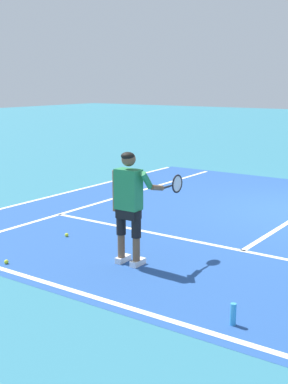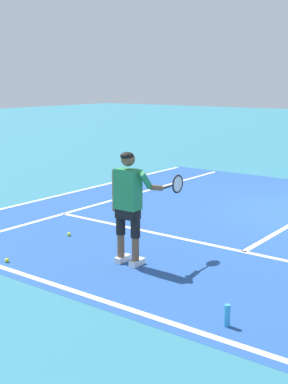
# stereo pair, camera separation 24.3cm
# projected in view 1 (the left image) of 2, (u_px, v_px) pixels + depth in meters

# --- Properties ---
(court_inner_surface) EXTENTS (10.98, 9.61, 0.00)m
(court_inner_surface) POSITION_uv_depth(u_px,v_px,m) (282.00, 226.00, 9.89)
(court_inner_surface) COLOR #234C93
(court_inner_surface) RESTS_ON ground
(line_baseline) EXTENTS (10.98, 0.10, 0.01)m
(line_baseline) POSITION_uv_depth(u_px,v_px,m) (144.00, 312.00, 6.21)
(line_baseline) COLOR white
(line_baseline) RESTS_ON ground
(line_service) EXTENTS (8.23, 0.10, 0.01)m
(line_service) POSITION_uv_depth(u_px,v_px,m) (242.00, 251.00, 8.46)
(line_service) COLOR white
(line_service) RESTS_ON ground
(line_singles_left) EXTENTS (0.10, 9.21, 0.01)m
(line_singles_left) POSITION_uv_depth(u_px,v_px,m) (113.00, 199.00, 12.20)
(line_singles_left) COLOR white
(line_singles_left) RESTS_ON ground
(line_doubles_left) EXTENTS (0.10, 9.21, 0.01)m
(line_doubles_left) POSITION_uv_depth(u_px,v_px,m) (70.00, 192.00, 12.98)
(line_doubles_left) COLOR white
(line_doubles_left) RESTS_ON ground
(tennis_player) EXTENTS (0.63, 1.12, 1.71)m
(tennis_player) POSITION_uv_depth(u_px,v_px,m) (130.00, 200.00, 7.65)
(tennis_player) COLOR white
(tennis_player) RESTS_ON ground
(tennis_ball_near_feet) EXTENTS (0.07, 0.07, 0.07)m
(tennis_ball_near_feet) POSITION_uv_depth(u_px,v_px,m) (6.00, 262.00, 7.86)
(tennis_ball_near_feet) COLOR #CCE02D
(tennis_ball_near_feet) RESTS_ON ground
(tennis_ball_by_baseline) EXTENTS (0.07, 0.07, 0.07)m
(tennis_ball_by_baseline) POSITION_uv_depth(u_px,v_px,m) (67.00, 235.00, 9.23)
(tennis_ball_by_baseline) COLOR #CCE02D
(tennis_ball_by_baseline) RESTS_ON ground
(water_bottle) EXTENTS (0.07, 0.07, 0.26)m
(water_bottle) POSITION_uv_depth(u_px,v_px,m) (233.00, 314.00, 5.86)
(water_bottle) COLOR #3393D6
(water_bottle) RESTS_ON ground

